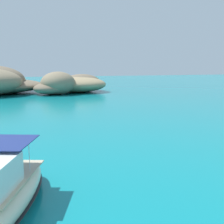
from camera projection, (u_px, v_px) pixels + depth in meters
name	position (u px, v px, depth m)	size (l,w,h in m)	color
islet_small	(72.00, 84.00, 72.96)	(24.25, 21.15, 5.78)	#756651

